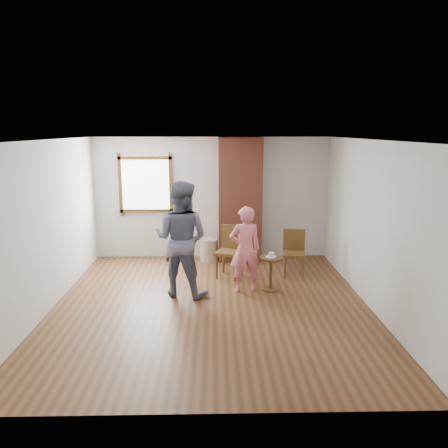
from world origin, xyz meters
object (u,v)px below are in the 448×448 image
at_px(side_table, 271,268).
at_px(person_pink, 245,249).
at_px(man, 181,239).
at_px(stoneware_crock, 209,250).
at_px(dining_chair_left, 231,248).
at_px(dining_chair_right, 294,250).

bearing_deg(side_table, person_pink, -175.57).
height_order(side_table, man, man).
height_order(stoneware_crock, man, man).
xyz_separation_m(stoneware_crock, dining_chair_left, (0.43, -0.99, 0.31)).
bearing_deg(dining_chair_right, man, -147.47).
relative_size(stoneware_crock, dining_chair_left, 0.49).
bearing_deg(dining_chair_left, dining_chair_right, 21.70).
xyz_separation_m(side_table, man, (-1.53, -0.15, 0.57)).
relative_size(dining_chair_left, side_table, 1.62).
xyz_separation_m(dining_chair_right, side_table, (-0.54, -0.78, -0.09)).
relative_size(dining_chair_right, man, 0.46).
xyz_separation_m(stoneware_crock, person_pink, (0.64, -1.81, 0.51)).
relative_size(dining_chair_left, man, 0.50).
bearing_deg(stoneware_crock, dining_chair_left, -66.60).
height_order(stoneware_crock, person_pink, person_pink).
bearing_deg(dining_chair_right, side_table, -116.58).
xyz_separation_m(dining_chair_left, person_pink, (0.21, -0.82, 0.20)).
distance_m(dining_chair_left, man, 1.34).
distance_m(side_table, man, 1.64).
relative_size(stoneware_crock, person_pink, 0.32).
xyz_separation_m(stoneware_crock, side_table, (1.09, -1.77, 0.16)).
relative_size(stoneware_crock, dining_chair_right, 0.54).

